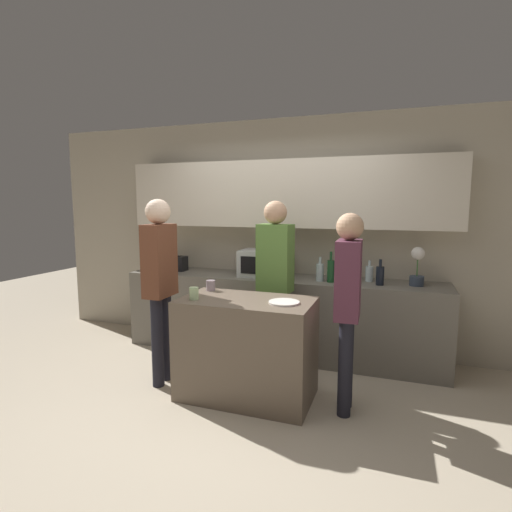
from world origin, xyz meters
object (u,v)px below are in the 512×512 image
at_px(bottle_5, 380,275).
at_px(person_left, 275,271).
at_px(bottle_4, 369,273).
at_px(person_right, 348,296).
at_px(bottle_3, 357,273).
at_px(bottle_2, 344,270).
at_px(toaster, 176,263).
at_px(microwave, 264,263).
at_px(person_center, 160,275).
at_px(potted_plant, 417,266).
at_px(bottle_0, 320,272).
at_px(bottle_1, 331,271).
at_px(plate_on_island, 284,302).
at_px(cup_1, 211,285).
at_px(cup_0, 194,293).

distance_m(bottle_5, person_left, 1.08).
bearing_deg(bottle_4, person_right, -94.47).
bearing_deg(bottle_3, person_left, -142.12).
relative_size(bottle_2, bottle_5, 1.23).
bearing_deg(person_left, bottle_3, -134.12).
bearing_deg(toaster, microwave, -0.08).
height_order(bottle_3, bottle_4, bottle_4).
height_order(person_left, person_center, person_center).
bearing_deg(microwave, potted_plant, 0.05).
relative_size(potted_plant, bottle_0, 1.53).
distance_m(potted_plant, bottle_5, 0.38).
height_order(microwave, bottle_0, microwave).
bearing_deg(bottle_5, microwave, 176.19).
relative_size(person_left, person_right, 1.06).
relative_size(bottle_1, bottle_3, 1.47).
distance_m(bottle_4, plate_on_island, 1.36).
xyz_separation_m(bottle_5, cup_1, (-1.52, -0.80, -0.06)).
height_order(bottle_0, cup_0, bottle_0).
bearing_deg(potted_plant, person_right, -117.53).
xyz_separation_m(potted_plant, person_center, (-2.28, -1.12, -0.03)).
distance_m(bottle_3, person_left, 0.95).
distance_m(toaster, bottle_3, 2.19).
height_order(bottle_1, bottle_5, bottle_1).
height_order(cup_1, person_left, person_left).
bearing_deg(bottle_5, person_right, -101.82).
height_order(bottle_0, bottle_4, bottle_0).
bearing_deg(person_right, toaster, 62.03).
bearing_deg(cup_1, microwave, 74.83).
relative_size(toaster, cup_1, 2.64).
distance_m(potted_plant, cup_1, 2.08).
bearing_deg(toaster, person_right, -25.75).
distance_m(plate_on_island, cup_0, 0.79).
bearing_deg(person_left, plate_on_island, 121.44).
distance_m(bottle_0, bottle_3, 0.40).
height_order(bottle_2, bottle_4, bottle_2).
bearing_deg(bottle_1, person_right, -73.20).
bearing_deg(bottle_5, bottle_4, 124.58).
distance_m(cup_0, cup_1, 0.38).
distance_m(plate_on_island, cup_1, 0.83).
bearing_deg(cup_0, person_left, 55.52).
relative_size(microwave, cup_0, 4.88).
height_order(toaster, bottle_5, bottle_5).
xyz_separation_m(bottle_5, person_center, (-1.93, -1.03, 0.06)).
bearing_deg(plate_on_island, toaster, 146.53).
bearing_deg(potted_plant, bottle_5, -166.18).
distance_m(bottle_3, bottle_5, 0.28).
bearing_deg(potted_plant, bottle_1, -172.87).
bearing_deg(toaster, bottle_4, 2.02).
relative_size(bottle_3, cup_1, 2.26).
distance_m(cup_1, person_left, 0.66).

